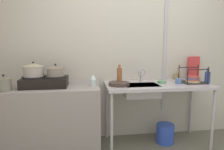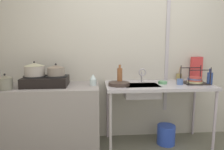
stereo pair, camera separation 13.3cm
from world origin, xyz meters
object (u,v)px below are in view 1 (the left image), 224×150
frying_pan (119,84)px  bucket_on_floor (165,133)px  stove (45,81)px  dish_rack (193,80)px  cereal_box (193,68)px  pot_on_left_burner (34,70)px  faucet (141,73)px  pot_beside_stove (4,83)px  cup_by_rack (179,81)px  bottle_by_rack (207,77)px  sink_basin (141,90)px  bottle_by_sink (119,76)px  pot_on_right_burner (56,71)px  small_bowl_on_drainboard (162,82)px  utensil_jar (177,76)px  percolator (93,80)px

frying_pan → bucket_on_floor: 1.02m
stove → dish_rack: size_ratio=1.79×
cereal_box → dish_rack: bearing=-127.2°
pot_on_left_burner → faucet: (1.42, 0.10, -0.08)m
pot_beside_stove → dish_rack: dish_rack is taller
pot_beside_stove → cup_by_rack: bearing=3.3°
cup_by_rack → bottle_by_rack: 0.40m
sink_basin → cereal_box: 0.99m
frying_pan → bucket_on_floor: frying_pan is taller
bottle_by_sink → pot_on_right_burner: bearing=-176.4°
dish_rack → bottle_by_rack: dish_rack is taller
faucet → dish_rack: dish_rack is taller
pot_on_left_burner → cup_by_rack: pot_on_left_burner is taller
dish_rack → bucket_on_floor: bearing=-179.9°
pot_on_right_burner → bottle_by_sink: pot_on_right_burner is taller
small_bowl_on_drainboard → bucket_on_floor: size_ratio=0.44×
utensil_jar → sink_basin: bearing=-154.0°
percolator → utensil_jar: bearing=12.4°
pot_on_right_burner → pot_beside_stove: (-0.57, -0.18, -0.12)m
bottle_by_sink → bottle_by_rack: (1.20, -0.13, -0.03)m
pot_on_right_burner → bottle_by_rack: bearing=-2.3°
dish_rack → cereal_box: bearing=61.0°
bottle_by_rack → bucket_on_floor: size_ratio=0.78×
faucet → cereal_box: 0.89m
pot_beside_stove → percolator: 1.05m
sink_basin → cup_by_rack: size_ratio=5.39×
stove → pot_on_left_burner: (-0.13, 0.00, 0.15)m
pot_on_right_burner → bucket_on_floor: size_ratio=0.82×
pot_on_right_burner → pot_beside_stove: pot_on_right_burner is taller
sink_basin → dish_rack: bearing=3.9°
bottle_by_sink → cup_by_rack: bearing=-7.2°
cup_by_rack → bottle_by_sink: (-0.80, 0.10, 0.08)m
small_bowl_on_drainboard → utensil_jar: bearing=36.6°
bottle_by_sink → cereal_box: 1.21m
percolator → bottle_by_rack: bearing=-2.3°
cup_by_rack → bottle_by_sink: 0.81m
sink_basin → faucet: 0.26m
pot_on_left_burner → dish_rack: 2.14m
small_bowl_on_drainboard → cereal_box: cereal_box is taller
stove → pot_on_right_burner: bearing=0.0°
dish_rack → bottle_by_sink: bottle_by_sink is taller
bucket_on_floor → pot_on_left_burner: bearing=-179.9°
cup_by_rack → pot_on_left_burner: bearing=178.5°
stove → frying_pan: (0.95, -0.05, -0.05)m
pot_on_left_burner → pot_on_right_burner: pot_on_left_burner is taller
stove → bottle_by_sink: bearing=3.1°
frying_pan → faucet: bearing=24.2°
cereal_box → utensil_jar: bearing=174.8°
small_bowl_on_drainboard → bottle_by_rack: (0.61, -0.10, 0.07)m
bottle_by_rack → pot_beside_stove: bearing=-177.9°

